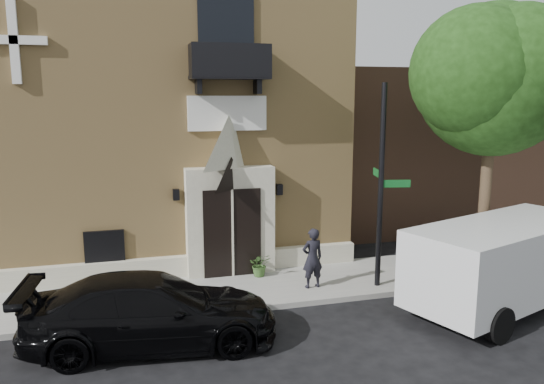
{
  "coord_description": "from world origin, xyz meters",
  "views": [
    {
      "loc": [
        -3.94,
        -12.28,
        5.42
      ],
      "look_at": [
        0.07,
        2.0,
        2.7
      ],
      "focal_mm": 35.0,
      "sensor_mm": 36.0,
      "label": 1
    }
  ],
  "objects_px": {
    "cargo_van": "(509,260)",
    "street_sign": "(381,186)",
    "pedestrian_near": "(312,258)",
    "black_sedan": "(152,311)",
    "dumpster": "(528,245)",
    "fire_hydrant": "(504,261)"
  },
  "relations": [
    {
      "from": "black_sedan",
      "to": "dumpster",
      "type": "relative_size",
      "value": 2.42
    },
    {
      "from": "fire_hydrant",
      "to": "dumpster",
      "type": "distance_m",
      "value": 1.17
    },
    {
      "from": "cargo_van",
      "to": "fire_hydrant",
      "type": "height_order",
      "value": "cargo_van"
    },
    {
      "from": "dumpster",
      "to": "pedestrian_near",
      "type": "distance_m",
      "value": 7.06
    },
    {
      "from": "street_sign",
      "to": "black_sedan",
      "type": "bearing_deg",
      "value": -152.24
    },
    {
      "from": "cargo_van",
      "to": "street_sign",
      "type": "relative_size",
      "value": 1.06
    },
    {
      "from": "black_sedan",
      "to": "street_sign",
      "type": "height_order",
      "value": "street_sign"
    },
    {
      "from": "black_sedan",
      "to": "fire_hydrant",
      "type": "xyz_separation_m",
      "value": [
        10.42,
        1.64,
        -0.26
      ]
    },
    {
      "from": "dumpster",
      "to": "fire_hydrant",
      "type": "bearing_deg",
      "value": -177.57
    },
    {
      "from": "dumpster",
      "to": "pedestrian_near",
      "type": "xyz_separation_m",
      "value": [
        -7.06,
        0.09,
        0.17
      ]
    },
    {
      "from": "street_sign",
      "to": "cargo_van",
      "type": "bearing_deg",
      "value": -25.46
    },
    {
      "from": "black_sedan",
      "to": "pedestrian_near",
      "type": "relative_size",
      "value": 3.22
    },
    {
      "from": "street_sign",
      "to": "fire_hydrant",
      "type": "distance_m",
      "value": 4.79
    },
    {
      "from": "street_sign",
      "to": "fire_hydrant",
      "type": "height_order",
      "value": "street_sign"
    },
    {
      "from": "dumpster",
      "to": "cargo_van",
      "type": "bearing_deg",
      "value": -152.02
    },
    {
      "from": "street_sign",
      "to": "pedestrian_near",
      "type": "height_order",
      "value": "street_sign"
    },
    {
      "from": "cargo_van",
      "to": "street_sign",
      "type": "distance_m",
      "value": 3.72
    },
    {
      "from": "black_sedan",
      "to": "fire_hydrant",
      "type": "height_order",
      "value": "black_sedan"
    },
    {
      "from": "dumpster",
      "to": "black_sedan",
      "type": "bearing_deg",
      "value": 176.58
    },
    {
      "from": "black_sedan",
      "to": "cargo_van",
      "type": "xyz_separation_m",
      "value": [
        8.91,
        -0.32,
        0.48
      ]
    },
    {
      "from": "pedestrian_near",
      "to": "black_sedan",
      "type": "bearing_deg",
      "value": 18.14
    },
    {
      "from": "cargo_van",
      "to": "street_sign",
      "type": "height_order",
      "value": "street_sign"
    }
  ]
}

